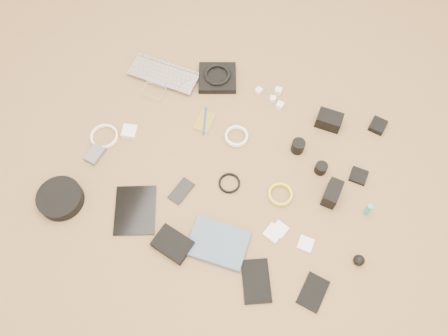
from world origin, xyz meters
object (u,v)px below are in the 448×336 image
(tablet, at_px, (135,210))
(phone, at_px, (181,191))
(headphone_case, at_px, (60,198))
(laptop, at_px, (159,82))
(dslr_camera, at_px, (329,120))
(paperback, at_px, (211,263))

(tablet, xyz_separation_m, phone, (0.16, 0.16, -0.00))
(headphone_case, bearing_deg, phone, 24.48)
(laptop, distance_m, phone, 0.63)
(dslr_camera, distance_m, tablet, 1.03)
(tablet, xyz_separation_m, paperback, (0.41, -0.11, 0.01))
(phone, bearing_deg, paperback, -31.72)
(phone, bearing_deg, laptop, 138.29)
(laptop, height_order, tablet, laptop)
(tablet, xyz_separation_m, headphone_case, (-0.34, -0.07, 0.02))
(paperback, bearing_deg, dslr_camera, -21.04)
(laptop, bearing_deg, tablet, -73.06)
(headphone_case, xyz_separation_m, paperback, (0.75, -0.04, -0.02))
(laptop, height_order, paperback, laptop)
(laptop, relative_size, phone, 2.93)
(phone, height_order, paperback, paperback)
(dslr_camera, bearing_deg, phone, -131.77)
(laptop, bearing_deg, dslr_camera, 6.14)
(laptop, bearing_deg, paperback, -51.28)
(laptop, height_order, headphone_case, headphone_case)
(headphone_case, height_order, paperback, headphone_case)
(tablet, height_order, phone, same)
(paperback, bearing_deg, laptop, 34.65)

